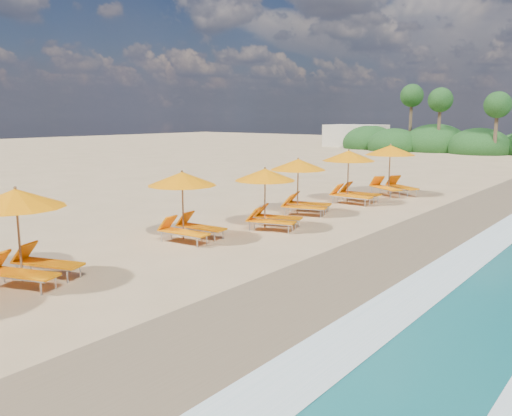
{
  "coord_description": "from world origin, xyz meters",
  "views": [
    {
      "loc": [
        9.6,
        -12.0,
        3.97
      ],
      "look_at": [
        0.0,
        0.0,
        1.2
      ],
      "focal_mm": 36.11,
      "sensor_mm": 36.0,
      "label": 1
    }
  ],
  "objects": [
    {
      "name": "station_2",
      "position": [
        -2.16,
        -6.12,
        1.31
      ],
      "size": [
        3.0,
        2.95,
        2.33
      ],
      "rotation": [
        0.0,
        0.0,
        0.36
      ],
      "color": "olive",
      "rests_on": "ground"
    },
    {
      "name": "station_3",
      "position": [
        -2.29,
        -0.69,
        1.27
      ],
      "size": [
        2.6,
        2.44,
        2.26
      ],
      "rotation": [
        0.0,
        0.0,
        0.11
      ],
      "color": "olive",
      "rests_on": "ground"
    },
    {
      "name": "ground",
      "position": [
        0.0,
        0.0,
        0.0
      ],
      "size": [
        160.0,
        160.0,
        0.0
      ],
      "primitive_type": "plane",
      "color": "tan",
      "rests_on": "ground"
    },
    {
      "name": "wet_sand",
      "position": [
        4.0,
        0.0,
        0.01
      ],
      "size": [
        4.0,
        160.0,
        0.01
      ],
      "primitive_type": "cube",
      "color": "#7A6448",
      "rests_on": "ground"
    },
    {
      "name": "beach_building",
      "position": [
        -22.0,
        48.0,
        1.4
      ],
      "size": [
        7.0,
        5.0,
        2.8
      ],
      "primitive_type": "cube",
      "color": "beige",
      "rests_on": "ground"
    },
    {
      "name": "surf_foam",
      "position": [
        6.7,
        0.0,
        0.03
      ],
      "size": [
        4.0,
        160.0,
        0.01
      ],
      "color": "white",
      "rests_on": "ground"
    },
    {
      "name": "station_6",
      "position": [
        -1.63,
        9.08,
        1.38
      ],
      "size": [
        2.73,
        2.54,
        2.46
      ],
      "rotation": [
        0.0,
        0.0,
        0.05
      ],
      "color": "olive",
      "rests_on": "ground"
    },
    {
      "name": "treeline",
      "position": [
        -9.94,
        45.51,
        1.0
      ],
      "size": [
        25.8,
        8.8,
        9.74
      ],
      "color": "#163D14",
      "rests_on": "ground"
    },
    {
      "name": "station_4",
      "position": [
        -1.24,
        2.31,
        1.23
      ],
      "size": [
        2.79,
        2.72,
        2.2
      ],
      "rotation": [
        0.0,
        0.0,
        0.32
      ],
      "color": "olive",
      "rests_on": "ground"
    },
    {
      "name": "station_7",
      "position": [
        -1.22,
        12.5,
        1.44
      ],
      "size": [
        3.46,
        3.46,
        2.56
      ],
      "rotation": [
        0.0,
        0.0,
        -0.54
      ],
      "color": "olive",
      "rests_on": "ground"
    },
    {
      "name": "station_5",
      "position": [
        -1.9,
        5.37,
        1.29
      ],
      "size": [
        2.93,
        2.87,
        2.3
      ],
      "rotation": [
        0.0,
        0.0,
        0.33
      ],
      "color": "olive",
      "rests_on": "ground"
    }
  ]
}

